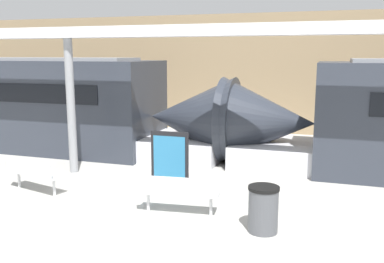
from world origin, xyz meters
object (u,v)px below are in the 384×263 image
at_px(bench_near, 178,191).
at_px(support_column_near, 71,107).
at_px(poster_board, 170,162).
at_px(trash_bin, 263,209).
at_px(bench_far, 32,172).

relative_size(bench_near, support_column_near, 0.46).
height_order(poster_board, support_column_near, support_column_near).
bearing_deg(support_column_near, trash_bin, -23.65).
distance_m(bench_far, poster_board, 3.34).
relative_size(bench_far, trash_bin, 1.90).
bearing_deg(support_column_near, poster_board, -15.47).
height_order(bench_near, poster_board, poster_board).
relative_size(bench_far, poster_board, 1.12).
xyz_separation_m(trash_bin, support_column_near, (-5.78, 2.53, 1.43)).
xyz_separation_m(trash_bin, poster_board, (-2.50, 1.62, 0.31)).
height_order(bench_near, bench_far, same).
distance_m(trash_bin, support_column_near, 6.47).
bearing_deg(poster_board, bench_near, -62.28).
xyz_separation_m(bench_far, trash_bin, (5.67, -0.63, -0.07)).
distance_m(bench_far, trash_bin, 5.71).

